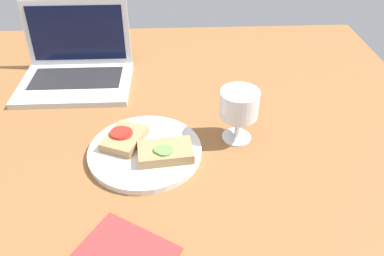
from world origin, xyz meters
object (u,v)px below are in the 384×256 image
at_px(plate, 145,151).
at_px(sandwich_with_cucumber, 165,152).
at_px(sandwich_with_tomato, 124,138).
at_px(napkin, 124,256).
at_px(wine_glass, 239,106).
at_px(laptop, 76,67).

bearing_deg(plate, sandwich_with_cucumber, -30.04).
xyz_separation_m(sandwich_with_tomato, napkin, (0.02, -0.28, -0.02)).
xyz_separation_m(plate, sandwich_with_cucumber, (0.05, -0.03, 0.02)).
relative_size(sandwich_with_tomato, wine_glass, 0.95).
bearing_deg(sandwich_with_cucumber, wine_glass, 24.14).
relative_size(sandwich_with_tomato, napkin, 0.76).
bearing_deg(sandwich_with_tomato, sandwich_with_cucumber, -29.75).
bearing_deg(napkin, wine_glass, 52.91).
bearing_deg(napkin, sandwich_with_cucumber, 73.75).
bearing_deg(plate, sandwich_with_tomato, 150.53).
bearing_deg(sandwich_with_tomato, plate, -29.47).
bearing_deg(laptop, wine_glass, -34.48).
bearing_deg(wine_glass, sandwich_with_cucumber, -155.86).
bearing_deg(laptop, plate, -57.87).
bearing_deg(laptop, napkin, -72.43).
distance_m(sandwich_with_tomato, laptop, 0.35).
distance_m(plate, sandwich_with_tomato, 0.06).
relative_size(wine_glass, laptop, 0.41).
bearing_deg(wine_glass, laptop, 145.52).
distance_m(plate, sandwich_with_cucumber, 0.06).
bearing_deg(laptop, sandwich_with_tomato, -62.04).
xyz_separation_m(plate, wine_glass, (0.21, 0.05, 0.08)).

